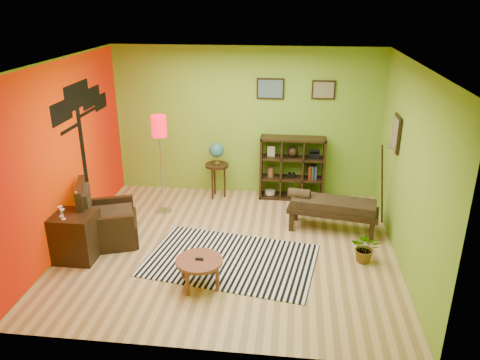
# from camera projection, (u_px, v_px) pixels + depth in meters

# --- Properties ---
(ground) EXTENTS (5.00, 5.00, 0.00)m
(ground) POSITION_uv_depth(u_px,v_px,m) (230.00, 247.00, 7.22)
(ground) COLOR tan
(ground) RESTS_ON ground
(room_shell) EXTENTS (5.04, 4.54, 2.82)m
(room_shell) POSITION_uv_depth(u_px,v_px,m) (223.00, 135.00, 6.58)
(room_shell) COLOR #7BAC2C
(room_shell) RESTS_ON ground
(zebra_rug) EXTENTS (2.65, 1.92, 0.01)m
(zebra_rug) POSITION_uv_depth(u_px,v_px,m) (231.00, 260.00, 6.87)
(zebra_rug) COLOR white
(zebra_rug) RESTS_ON ground
(coffee_table) EXTENTS (0.63, 0.63, 0.40)m
(coffee_table) POSITION_uv_depth(u_px,v_px,m) (199.00, 263.00, 6.18)
(coffee_table) COLOR brown
(coffee_table) RESTS_ON ground
(armchair) EXTENTS (1.05, 1.04, 1.01)m
(armchair) POSITION_uv_depth(u_px,v_px,m) (106.00, 224.00, 7.30)
(armchair) COLOR black
(armchair) RESTS_ON ground
(side_cabinet) EXTENTS (0.60, 0.55, 1.03)m
(side_cabinet) POSITION_uv_depth(u_px,v_px,m) (75.00, 236.00, 6.81)
(side_cabinet) COLOR black
(side_cabinet) RESTS_ON ground
(floor_lamp) EXTENTS (0.27, 0.27, 1.77)m
(floor_lamp) POSITION_uv_depth(u_px,v_px,m) (159.00, 135.00, 7.88)
(floor_lamp) COLOR silver
(floor_lamp) RESTS_ON ground
(globe_table) EXTENTS (0.44, 0.44, 1.08)m
(globe_table) POSITION_uv_depth(u_px,v_px,m) (217.00, 156.00, 8.73)
(globe_table) COLOR black
(globe_table) RESTS_ON ground
(cube_shelf) EXTENTS (1.20, 0.35, 1.20)m
(cube_shelf) POSITION_uv_depth(u_px,v_px,m) (293.00, 168.00, 8.78)
(cube_shelf) COLOR black
(cube_shelf) RESTS_ON ground
(bench) EXTENTS (1.51, 0.76, 0.67)m
(bench) POSITION_uv_depth(u_px,v_px,m) (331.00, 206.00, 7.61)
(bench) COLOR black
(bench) RESTS_ON ground
(potted_plant) EXTENTS (0.50, 0.54, 0.36)m
(potted_plant) POSITION_uv_depth(u_px,v_px,m) (365.00, 251.00, 6.78)
(potted_plant) COLOR #26661E
(potted_plant) RESTS_ON ground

